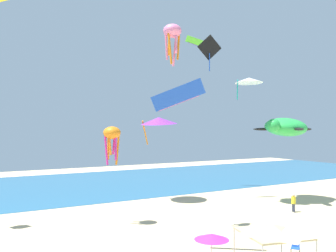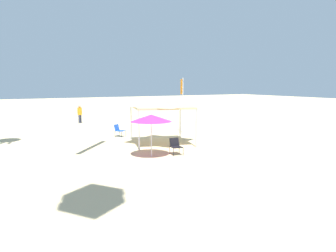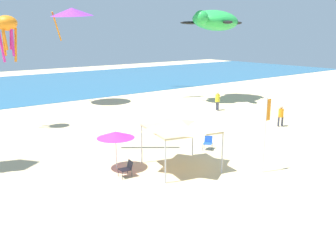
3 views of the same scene
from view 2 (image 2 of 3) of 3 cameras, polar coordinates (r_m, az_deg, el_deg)
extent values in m
cube|color=#D6BC8C|center=(20.12, -1.10, -2.59)|extent=(120.00, 120.00, 0.10)
cylinder|color=#B7B7BC|center=(17.59, 5.14, -0.44)|extent=(0.07, 0.07, 2.13)
cylinder|color=#B7B7BC|center=(20.61, 2.21, 0.80)|extent=(0.07, 0.07, 2.13)
cylinder|color=#B7B7BC|center=(16.81, -5.28, -0.82)|extent=(0.07, 0.07, 2.13)
cylinder|color=#B7B7BC|center=(19.95, -6.70, 0.52)|extent=(0.07, 0.07, 2.13)
cube|color=#D1B784|center=(18.55, -1.16, 3.49)|extent=(3.97, 3.99, 0.10)
pyramid|color=#D1B784|center=(18.53, -1.17, 4.31)|extent=(3.89, 3.91, 0.44)
cylinder|color=silver|center=(15.35, -3.03, -1.79)|extent=(0.06, 0.06, 2.05)
cone|color=#E02D9E|center=(15.23, -3.05, 1.45)|extent=(2.00, 2.00, 0.36)
cylinder|color=black|center=(15.51, 1.00, -4.79)|extent=(0.02, 0.02, 0.40)
cylinder|color=black|center=(15.70, 2.77, -4.64)|extent=(0.02, 0.02, 0.40)
cylinder|color=black|center=(15.98, 0.31, -4.41)|extent=(0.02, 0.02, 0.40)
cylinder|color=black|center=(16.17, 2.03, -4.27)|extent=(0.02, 0.02, 0.40)
cube|color=black|center=(15.79, 1.53, -3.81)|extent=(0.58, 0.58, 0.03)
cube|color=black|center=(16.02, 1.14, -2.88)|extent=(0.19, 0.51, 0.41)
cylinder|color=black|center=(21.00, -8.42, -1.54)|extent=(0.02, 0.02, 0.40)
cylinder|color=black|center=(21.43, -7.64, -1.34)|extent=(0.02, 0.02, 0.40)
cylinder|color=black|center=(21.30, -9.58, -1.44)|extent=(0.02, 0.02, 0.40)
cylinder|color=black|center=(21.72, -8.79, -1.24)|extent=(0.02, 0.02, 0.40)
cube|color=blue|center=(21.33, -8.62, -0.86)|extent=(0.73, 0.73, 0.03)
cube|color=blue|center=(21.46, -9.27, -0.25)|extent=(0.40, 0.48, 0.41)
cylinder|color=silver|center=(22.66, 2.70, 3.74)|extent=(0.06, 0.06, 3.96)
cube|color=orange|center=(22.76, 2.49, 7.11)|extent=(0.30, 0.02, 1.10)
cylinder|color=#33384C|center=(29.21, -15.76, 1.21)|extent=(0.15, 0.15, 0.74)
cylinder|color=#33384C|center=(29.47, -15.51, 1.27)|extent=(0.15, 0.15, 0.74)
cylinder|color=orange|center=(29.28, -15.69, 2.59)|extent=(0.39, 0.39, 0.65)
sphere|color=tan|center=(29.24, -15.72, 3.46)|extent=(0.24, 0.24, 0.24)
camera|label=1|loc=(23.22, 59.42, 14.98)|focal=37.83mm
camera|label=3|loc=(23.49, 52.91, 13.36)|focal=40.00mm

